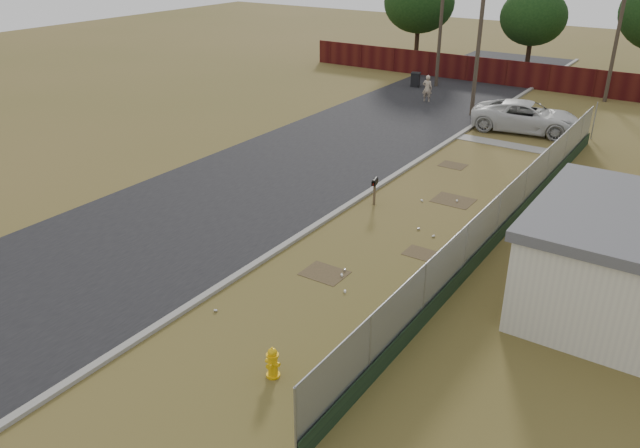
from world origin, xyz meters
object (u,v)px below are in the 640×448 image
Objects in this scene: pedestrian at (427,89)px; trash_bin at (415,79)px; pickup_truck at (527,117)px; fire_hydrant at (273,363)px; mailbox at (375,184)px.

pedestrian reaches higher than trash_bin.
pedestrian reaches higher than pickup_truck.
fire_hydrant is at bearing 174.58° from pickup_truck.
trash_bin reaches higher than fire_hydrant.
trash_bin is at bearing 109.75° from fire_hydrant.
pickup_truck is 3.44× the size of pedestrian.
pedestrian is at bearing -54.48° from trash_bin.
mailbox is 0.66× the size of pedestrian.
pickup_truck is at bearing 81.83° from mailbox.
trash_bin is at bearing -66.55° from pedestrian.
mailbox is 0.19× the size of pickup_truck.
trash_bin is (-7.96, 20.23, -0.38)m from mailbox.
fire_hydrant is 0.51× the size of pedestrian.
pedestrian is 4.35m from trash_bin.
pickup_truck is 8.01m from pedestrian.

